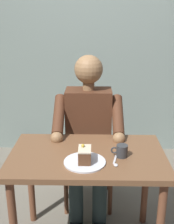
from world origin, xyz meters
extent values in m
cube|color=gray|center=(0.00, -1.62, 1.50)|extent=(6.40, 0.12, 3.00)
cube|color=brown|center=(0.00, 0.00, 0.71)|extent=(1.01, 0.62, 0.04)
cylinder|color=brown|center=(-0.44, -0.25, 0.36)|extent=(0.05, 0.05, 0.71)
cylinder|color=brown|center=(0.44, -0.25, 0.36)|extent=(0.05, 0.05, 0.71)
cube|color=brown|center=(0.00, -0.52, 0.44)|extent=(0.42, 0.42, 0.04)
cube|color=brown|center=(0.00, -0.71, 0.68)|extent=(0.38, 0.04, 0.45)
cylinder|color=brown|center=(-0.18, -0.34, 0.22)|extent=(0.04, 0.04, 0.44)
cylinder|color=brown|center=(0.18, -0.34, 0.22)|extent=(0.04, 0.04, 0.44)
cylinder|color=brown|center=(-0.18, -0.70, 0.22)|extent=(0.04, 0.04, 0.44)
cylinder|color=brown|center=(0.18, -0.70, 0.22)|extent=(0.04, 0.04, 0.44)
cube|color=#502D1C|center=(0.00, -0.50, 0.74)|extent=(0.36, 0.22, 0.57)
sphere|color=#97714A|center=(0.00, -0.50, 1.19)|extent=(0.22, 0.22, 0.22)
cylinder|color=#97714A|center=(0.00, -0.50, 1.06)|extent=(0.09, 0.09, 0.06)
cylinder|color=#502D1C|center=(-0.22, -0.36, 0.87)|extent=(0.08, 0.33, 0.26)
sphere|color=#97714A|center=(-0.22, -0.20, 0.75)|extent=(0.09, 0.09, 0.09)
cylinder|color=#502D1C|center=(0.22, -0.36, 0.87)|extent=(0.08, 0.33, 0.26)
sphere|color=#97714A|center=(0.22, -0.20, 0.75)|extent=(0.09, 0.09, 0.09)
cylinder|color=#253737|center=(-0.09, -0.38, 0.44)|extent=(0.13, 0.38, 0.14)
cylinder|color=#253737|center=(0.09, -0.38, 0.44)|extent=(0.13, 0.38, 0.14)
cylinder|color=#253737|center=(-0.09, -0.20, 0.21)|extent=(0.11, 0.11, 0.42)
cylinder|color=#253737|center=(0.09, -0.20, 0.21)|extent=(0.11, 0.11, 0.42)
cylinder|color=white|center=(0.01, 0.12, 0.74)|extent=(0.25, 0.25, 0.01)
cube|color=brown|center=(0.01, 0.12, 0.78)|extent=(0.07, 0.12, 0.08)
cube|color=beige|center=(0.01, 0.12, 0.82)|extent=(0.08, 0.12, 0.01)
sphere|color=gold|center=(0.02, 0.10, 0.84)|extent=(0.02, 0.02, 0.02)
cylinder|color=#323436|center=(-0.22, 0.03, 0.77)|extent=(0.07, 0.07, 0.08)
torus|color=#323436|center=(-0.17, 0.03, 0.78)|extent=(0.05, 0.01, 0.05)
cylinder|color=black|center=(-0.22, 0.03, 0.80)|extent=(0.06, 0.06, 0.01)
cube|color=silver|center=(-0.17, 0.08, 0.73)|extent=(0.03, 0.11, 0.01)
ellipsoid|color=silver|center=(-0.17, 0.15, 0.74)|extent=(0.03, 0.04, 0.01)
camera|label=1|loc=(-0.03, 1.66, 1.59)|focal=45.97mm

